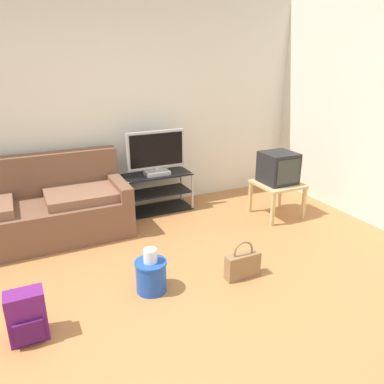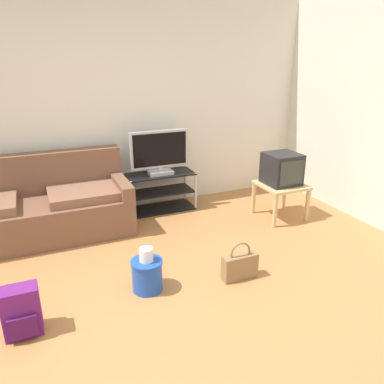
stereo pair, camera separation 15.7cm
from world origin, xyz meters
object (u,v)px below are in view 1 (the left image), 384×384
object	(u,v)px
tv_stand	(157,192)
flat_tv	(156,153)
crt_tv	(278,168)
side_table	(277,188)
couch	(31,211)
handbag	(243,264)
cleaning_bucket	(151,274)
backpack	(27,316)

from	to	relation	value
tv_stand	flat_tv	world-z (taller)	flat_tv
crt_tv	tv_stand	bearing A→B (deg)	148.06
side_table	couch	bearing A→B (deg)	167.04
couch	tv_stand	xyz separation A→B (m)	(1.56, 0.18, -0.07)
side_table	handbag	size ratio (longest dim) A/B	1.45
handbag	crt_tv	bearing A→B (deg)	41.82
side_table	handbag	xyz separation A→B (m)	(-1.18, -1.04, -0.25)
flat_tv	handbag	xyz separation A→B (m)	(0.14, -1.86, -0.65)
handbag	cleaning_bucket	bearing A→B (deg)	168.73
flat_tv	crt_tv	size ratio (longest dim) A/B	1.91
crt_tv	couch	bearing A→B (deg)	167.35
couch	tv_stand	size ratio (longest dim) A/B	2.35
tv_stand	cleaning_bucket	size ratio (longest dim) A/B	2.21
side_table	crt_tv	world-z (taller)	crt_tv
tv_stand	handbag	world-z (taller)	tv_stand
tv_stand	crt_tv	xyz separation A→B (m)	(1.32, -0.82, 0.39)
couch	handbag	size ratio (longest dim) A/B	5.66
tv_stand	side_table	xyz separation A→B (m)	(1.32, -0.84, 0.13)
tv_stand	side_table	world-z (taller)	tv_stand
flat_tv	crt_tv	bearing A→B (deg)	-31.24
flat_tv	crt_tv	world-z (taller)	flat_tv
backpack	side_table	bearing A→B (deg)	20.65
tv_stand	flat_tv	size ratio (longest dim) A/B	1.17
side_table	backpack	world-z (taller)	side_table
tv_stand	flat_tv	distance (m)	0.53
side_table	backpack	size ratio (longest dim) A/B	1.39
backpack	crt_tv	bearing A→B (deg)	20.92
couch	side_table	distance (m)	2.95
flat_tv	handbag	distance (m)	1.97
crt_tv	cleaning_bucket	size ratio (longest dim) A/B	0.99
tv_stand	handbag	size ratio (longest dim) A/B	2.41
tv_stand	crt_tv	world-z (taller)	crt_tv
cleaning_bucket	flat_tv	bearing A→B (deg)	67.48
side_table	cleaning_bucket	bearing A→B (deg)	-156.56
flat_tv	cleaning_bucket	distance (m)	1.93
crt_tv	handbag	distance (m)	1.67
tv_stand	cleaning_bucket	bearing A→B (deg)	-112.26
side_table	crt_tv	distance (m)	0.26
backpack	handbag	world-z (taller)	backpack
backpack	cleaning_bucket	distance (m)	1.02
flat_tv	side_table	bearing A→B (deg)	-31.75
cleaning_bucket	tv_stand	bearing A→B (deg)	67.74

